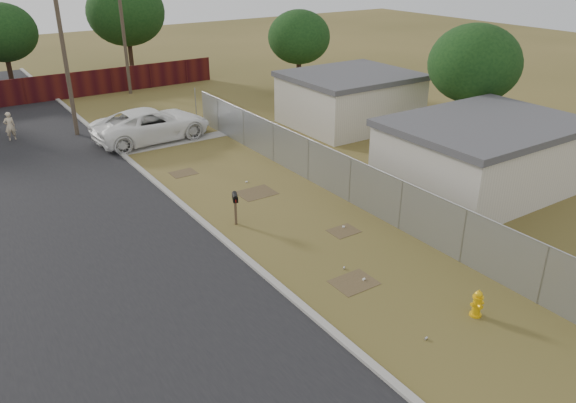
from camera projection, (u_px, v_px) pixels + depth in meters
ground at (289, 220)px, 22.39m from camera, size 120.00×120.00×0.00m
street at (63, 190)px, 25.04m from camera, size 15.10×60.00×0.12m
chainlink_fence at (335, 177)px, 24.41m from camera, size 0.10×27.06×2.02m
privacy_fence at (9, 93)px, 37.87m from camera, size 30.00×0.12×1.80m
utility_poles at (50, 41)px, 34.20m from camera, size 12.60×8.24×9.00m
houses at (410, 124)px, 29.02m from camera, size 9.30×17.24×3.10m
horizon_trees at (109, 31)px, 38.70m from camera, size 33.32×31.94×7.78m
fire_hydrant at (477, 304)px, 16.41m from camera, size 0.44×0.44×0.88m
mailbox at (235, 200)px, 21.61m from camera, size 0.38×0.56×1.31m
pickup_truck at (152, 124)px, 31.23m from camera, size 6.67×3.38×1.81m
pedestrian at (10, 126)px, 31.23m from camera, size 0.63×0.44×1.62m
scattered_litter at (335, 250)px, 20.09m from camera, size 2.51×12.73×0.07m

